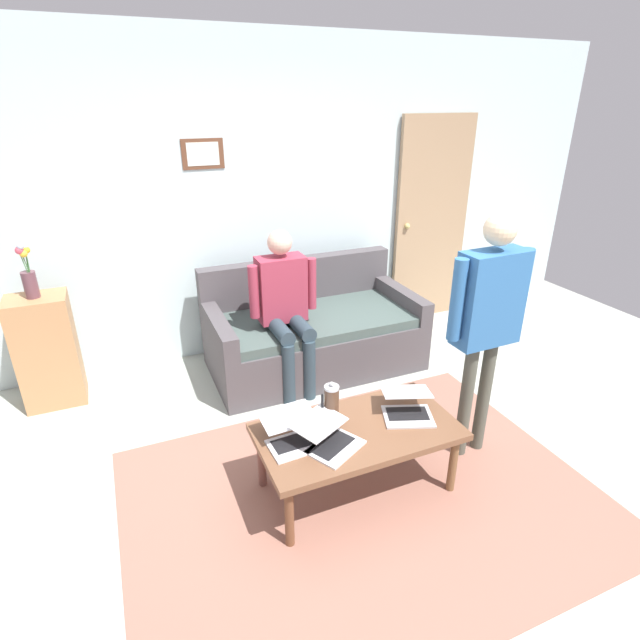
{
  "coord_description": "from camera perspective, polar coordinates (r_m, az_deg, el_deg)",
  "views": [
    {
      "loc": [
        1.28,
        2.07,
        2.19
      ],
      "look_at": [
        0.06,
        -0.78,
        0.8
      ],
      "focal_mm": 28.03,
      "sensor_mm": 36.0,
      "label": 1
    }
  ],
  "objects": [
    {
      "name": "laptop_center",
      "position": [
        2.81,
        1.09,
        -13.37
      ],
      "size": [
        0.41,
        0.43,
        0.13
      ],
      "color": "silver",
      "rests_on": "coffee_table"
    },
    {
      "name": "person_seated",
      "position": [
        3.9,
        -4.01,
        2.05
      ],
      "size": [
        0.55,
        0.51,
        1.28
      ],
      "color": "#2C3D47",
      "rests_on": "ground_plane"
    },
    {
      "name": "area_rug",
      "position": [
        3.17,
        4.96,
        -19.5
      ],
      "size": [
        2.72,
        2.03,
        0.01
      ],
      "primitive_type": "cube",
      "color": "#936252",
      "rests_on": "ground_plane"
    },
    {
      "name": "french_press",
      "position": [
        2.93,
        1.31,
        -9.63
      ],
      "size": [
        0.11,
        0.09,
        0.28
      ],
      "color": "#4C3323",
      "rests_on": "coffee_table"
    },
    {
      "name": "coffee_table",
      "position": [
        2.99,
        4.31,
        -12.99
      ],
      "size": [
        1.17,
        0.62,
        0.43
      ],
      "color": "brown",
      "rests_on": "ground_plane"
    },
    {
      "name": "side_shelf",
      "position": [
        4.3,
        -28.7,
        -3.13
      ],
      "size": [
        0.42,
        0.32,
        0.87
      ],
      "color": "#B47D50",
      "rests_on": "ground_plane"
    },
    {
      "name": "couch",
      "position": [
        4.37,
        -0.86,
        -1.44
      ],
      "size": [
        1.78,
        0.93,
        0.88
      ],
      "color": "#4B464A",
      "rests_on": "ground_plane"
    },
    {
      "name": "laptop_right",
      "position": [
        2.85,
        -3.02,
        -12.92
      ],
      "size": [
        0.32,
        0.34,
        0.13
      ],
      "color": "silver",
      "rests_on": "coffee_table"
    },
    {
      "name": "flower_vase",
      "position": [
        4.09,
        -30.33,
        4.33
      ],
      "size": [
        0.1,
        0.11,
        0.41
      ],
      "color": "brown",
      "rests_on": "side_shelf"
    },
    {
      "name": "interior_door",
      "position": [
        5.29,
        12.59,
        10.88
      ],
      "size": [
        0.82,
        0.09,
        2.05
      ],
      "color": "tan",
      "rests_on": "ground_plane"
    },
    {
      "name": "person_standing",
      "position": [
        3.14,
        18.66,
        1.13
      ],
      "size": [
        0.57,
        0.19,
        1.61
      ],
      "color": "#4C4E43",
      "rests_on": "ground_plane"
    },
    {
      "name": "laptop_left",
      "position": [
        3.1,
        9.93,
        -9.82
      ],
      "size": [
        0.38,
        0.4,
        0.14
      ],
      "color": "silver",
      "rests_on": "coffee_table"
    },
    {
      "name": "ground_plane",
      "position": [
        3.28,
        6.58,
        -18.02
      ],
      "size": [
        7.68,
        7.68,
        0.0
      ],
      "primitive_type": "plane",
      "color": "#A8ADA1"
    },
    {
      "name": "back_wall",
      "position": [
        4.54,
        -6.64,
        13.34
      ],
      "size": [
        7.04,
        0.11,
        2.7
      ],
      "color": "silver",
      "rests_on": "ground_plane"
    }
  ]
}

